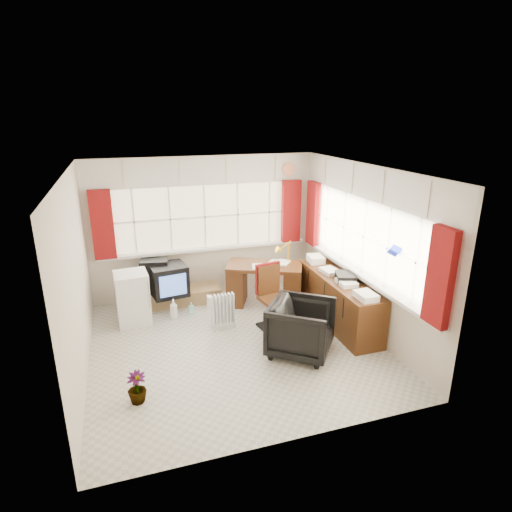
{
  "coord_description": "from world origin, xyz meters",
  "views": [
    {
      "loc": [
        -1.39,
        -5.26,
        3.19
      ],
      "look_at": [
        0.48,
        0.55,
        1.13
      ],
      "focal_mm": 30.0,
      "sensor_mm": 36.0,
      "label": 1
    }
  ],
  "objects": [
    {
      "name": "ground",
      "position": [
        0.0,
        0.0,
        0.0
      ],
      "size": [
        4.0,
        4.0,
        0.0
      ],
      "primitive_type": "plane",
      "color": "beige",
      "rests_on": "ground"
    },
    {
      "name": "room_walls",
      "position": [
        0.0,
        0.0,
        1.5
      ],
      "size": [
        4.0,
        4.0,
        4.0
      ],
      "color": "beige",
      "rests_on": "ground"
    },
    {
      "name": "window_back",
      "position": [
        0.0,
        1.94,
        0.95
      ],
      "size": [
        3.7,
        0.12,
        3.6
      ],
      "color": "#FFF0C9",
      "rests_on": "room_walls"
    },
    {
      "name": "window_right",
      "position": [
        1.94,
        0.0,
        0.95
      ],
      "size": [
        0.12,
        3.7,
        3.6
      ],
      "color": "#FFF0C9",
      "rests_on": "room_walls"
    },
    {
      "name": "curtains",
      "position": [
        0.92,
        0.93,
        1.46
      ],
      "size": [
        3.83,
        3.83,
        1.15
      ],
      "color": "maroon",
      "rests_on": "room_walls"
    },
    {
      "name": "overhead_cabinets",
      "position": [
        0.98,
        0.98,
        2.25
      ],
      "size": [
        3.98,
        3.98,
        0.48
      ],
      "color": "silver",
      "rests_on": "room_walls"
    },
    {
      "name": "desk",
      "position": [
        0.85,
        1.21,
        0.4
      ],
      "size": [
        1.4,
        1.09,
        0.76
      ],
      "color": "#562C14",
      "rests_on": "ground"
    },
    {
      "name": "desk_lamp",
      "position": [
        1.27,
        1.18,
        1.0
      ],
      "size": [
        0.14,
        0.12,
        0.4
      ],
      "color": "#F0B20A",
      "rests_on": "desk"
    },
    {
      "name": "task_chair",
      "position": [
        0.68,
        0.43,
        0.53
      ],
      "size": [
        0.49,
        0.51,
        1.01
      ],
      "color": "black",
      "rests_on": "ground"
    },
    {
      "name": "office_chair",
      "position": [
        0.81,
        -0.47,
        0.38
      ],
      "size": [
        1.16,
        1.16,
        0.76
      ],
      "primitive_type": "imported",
      "rotation": [
        0.0,
        0.0,
        0.92
      ],
      "color": "black",
      "rests_on": "ground"
    },
    {
      "name": "radiator",
      "position": [
        -0.05,
        0.58,
        0.23
      ],
      "size": [
        0.38,
        0.17,
        0.56
      ],
      "color": "white",
      "rests_on": "ground"
    },
    {
      "name": "credenza",
      "position": [
        1.73,
        0.2,
        0.39
      ],
      "size": [
        0.5,
        2.0,
        0.85
      ],
      "color": "#562C14",
      "rests_on": "ground"
    },
    {
      "name": "file_tray",
      "position": [
        1.76,
        0.08,
        0.81
      ],
      "size": [
        0.37,
        0.42,
        0.12
      ],
      "primitive_type": "cube",
      "rotation": [
        0.0,
        0.0,
        -0.34
      ],
      "color": "black",
      "rests_on": "credenza"
    },
    {
      "name": "tv_bench",
      "position": [
        -0.55,
        1.72,
        0.12
      ],
      "size": [
        1.4,
        0.5,
        0.25
      ],
      "primitive_type": "cube",
      "color": "#A67A53",
      "rests_on": "ground"
    },
    {
      "name": "crt_tv",
      "position": [
        -0.74,
        1.54,
        0.51
      ],
      "size": [
        0.65,
        0.62,
        0.53
      ],
      "color": "black",
      "rests_on": "tv_bench"
    },
    {
      "name": "hifi_stack",
      "position": [
        -0.94,
        1.74,
        0.52
      ],
      "size": [
        0.61,
        0.45,
        0.58
      ],
      "color": "black",
      "rests_on": "tv_bench"
    },
    {
      "name": "mini_fridge",
      "position": [
        -1.35,
        1.17,
        0.42
      ],
      "size": [
        0.53,
        0.53,
        0.84
      ],
      "color": "white",
      "rests_on": "ground"
    },
    {
      "name": "spray_bottle_a",
      "position": [
        -0.73,
        1.13,
        0.17
      ],
      "size": [
        0.13,
        0.13,
        0.33
      ],
      "primitive_type": "imported",
      "rotation": [
        0.0,
        0.0,
        -0.03
      ],
      "color": "white",
      "rests_on": "ground"
    },
    {
      "name": "spray_bottle_b",
      "position": [
        -0.43,
        1.24,
        0.09
      ],
      "size": [
        0.09,
        0.09,
        0.19
      ],
      "primitive_type": "imported",
      "rotation": [
        0.0,
        0.0,
        0.02
      ],
      "color": "#95DFD7",
      "rests_on": "ground"
    },
    {
      "name": "flower_vase",
      "position": [
        -1.42,
        -0.88,
        0.19
      ],
      "size": [
        0.22,
        0.22,
        0.39
      ],
      "primitive_type": "imported",
      "rotation": [
        0.0,
        0.0,
        -0.03
      ],
      "color": "black",
      "rests_on": "ground"
    }
  ]
}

